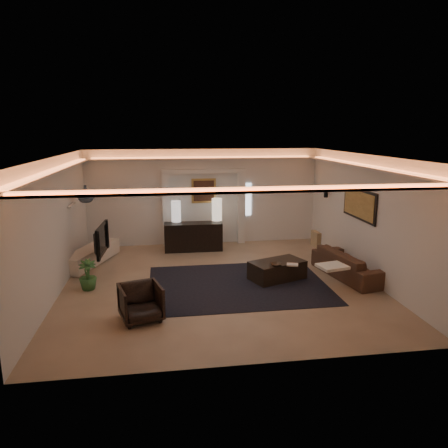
{
  "coord_description": "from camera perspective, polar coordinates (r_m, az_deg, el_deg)",
  "views": [
    {
      "loc": [
        -1.22,
        -9.05,
        3.46
      ],
      "look_at": [
        0.2,
        0.6,
        1.25
      ],
      "focal_mm": 33.47,
      "sensor_mm": 36.0,
      "label": 1
    }
  ],
  "objects": [
    {
      "name": "coffee_table",
      "position": [
        9.99,
        7.27,
        -6.35
      ],
      "size": [
        1.42,
        1.1,
        0.47
      ],
      "primitive_type": "cube",
      "rotation": [
        0.0,
        0.0,
        0.37
      ],
      "color": "#2F261F",
      "rests_on": "ground"
    },
    {
      "name": "lamp_right",
      "position": [
        12.39,
        -0.98,
        1.74
      ],
      "size": [
        0.31,
        0.31,
        0.66
      ],
      "primitive_type": "cylinder",
      "rotation": [
        0.0,
        0.0,
        0.04
      ],
      "color": "#F9E5C3",
      "rests_on": "console"
    },
    {
      "name": "ginger_jar",
      "position": [
        11.06,
        -18.38,
        3.93
      ],
      "size": [
        0.45,
        0.45,
        0.43
      ],
      "primitive_type": "imported",
      "rotation": [
        0.0,
        0.0,
        -0.1
      ],
      "color": "#384F5A",
      "rests_on": "wall_niche"
    },
    {
      "name": "area_rug",
      "position": [
        9.63,
        1.89,
        -8.25
      ],
      "size": [
        4.0,
        3.0,
        0.01
      ],
      "primitive_type": "cube",
      "color": "black",
      "rests_on": "ground"
    },
    {
      "name": "floor",
      "position": [
        9.76,
        -0.66,
        -7.99
      ],
      "size": [
        7.0,
        7.0,
        0.0
      ],
      "primitive_type": "plane",
      "color": "tan",
      "rests_on": "ground"
    },
    {
      "name": "cove_soffit",
      "position": [
        9.17,
        -0.7,
        7.51
      ],
      "size": [
        7.0,
        7.0,
        0.04
      ],
      "primitive_type": "cube",
      "color": "silver",
      "rests_on": "ceiling"
    },
    {
      "name": "sofa",
      "position": [
        10.48,
        16.77,
        -5.27
      ],
      "size": [
        2.25,
        1.21,
        0.62
      ],
      "primitive_type": "imported",
      "rotation": [
        0.0,
        0.0,
        1.75
      ],
      "color": "black",
      "rests_on": "ground"
    },
    {
      "name": "ceiling",
      "position": [
        9.15,
        -0.7,
        9.26
      ],
      "size": [
        7.0,
        7.0,
        0.0
      ],
      "primitive_type": "plane",
      "rotation": [
        3.14,
        0.0,
        0.0
      ],
      "color": "white",
      "rests_on": "ground"
    },
    {
      "name": "throw_blanket",
      "position": [
        9.43,
        14.58,
        -5.63
      ],
      "size": [
        0.68,
        0.6,
        0.06
      ],
      "primitive_type": "cube",
      "rotation": [
        0.0,
        0.0,
        0.22
      ],
      "color": "beige",
      "rests_on": "sofa"
    },
    {
      "name": "pilaster_right",
      "position": [
        12.89,
        2.37,
        2.2
      ],
      "size": [
        0.22,
        0.2,
        2.2
      ],
      "primitive_type": "cube",
      "color": "silver",
      "rests_on": "ground"
    },
    {
      "name": "wall_sconce",
      "position": [
        12.28,
        13.76,
        4.07
      ],
      "size": [
        0.12,
        0.12,
        0.22
      ],
      "primitive_type": "cylinder",
      "color": "black",
      "rests_on": "wall_right"
    },
    {
      "name": "figurine",
      "position": [
        12.21,
        -16.2,
        -1.11
      ],
      "size": [
        0.17,
        0.17,
        0.4
      ],
      "primitive_type": "cylinder",
      "rotation": [
        0.0,
        0.0,
        -0.19
      ],
      "color": "#492A20",
      "rests_on": "media_ledge"
    },
    {
      "name": "painting_frame",
      "position": [
        12.71,
        -2.78,
        4.56
      ],
      "size": [
        0.74,
        0.04,
        0.74
      ],
      "primitive_type": "cube",
      "color": "tan",
      "rests_on": "wall_back"
    },
    {
      "name": "painting_canvas",
      "position": [
        12.68,
        -2.77,
        4.55
      ],
      "size": [
        0.62,
        0.02,
        0.62
      ],
      "primitive_type": "cube",
      "color": "#4C2D1E",
      "rests_on": "wall_back"
    },
    {
      "name": "art_panel_gold",
      "position": [
        10.59,
        17.91,
        2.58
      ],
      "size": [
        0.02,
        1.5,
        0.62
      ],
      "primitive_type": "cube",
      "color": "tan",
      "rests_on": "wall_right"
    },
    {
      "name": "wall_back",
      "position": [
        12.77,
        -2.78,
        3.69
      ],
      "size": [
        7.0,
        0.0,
        7.0
      ],
      "primitive_type": "plane",
      "rotation": [
        1.57,
        0.0,
        0.0
      ],
      "color": "silver",
      "rests_on": "ground"
    },
    {
      "name": "wall_left",
      "position": [
        9.55,
        -21.99,
        -0.33
      ],
      "size": [
        0.0,
        7.0,
        7.0
      ],
      "primitive_type": "plane",
      "rotation": [
        1.57,
        0.0,
        1.57
      ],
      "color": "silver",
      "rests_on": "ground"
    },
    {
      "name": "alcove_header",
      "position": [
        12.57,
        -2.78,
        7.23
      ],
      "size": [
        2.52,
        0.2,
        0.12
      ],
      "primitive_type": "cube",
      "color": "silver",
      "rests_on": "wall_back"
    },
    {
      "name": "tv",
      "position": [
        10.79,
        -16.96,
        -1.94
      ],
      "size": [
        1.3,
        0.24,
        0.75
      ],
      "primitive_type": "imported",
      "rotation": [
        0.0,
        0.0,
        1.51
      ],
      "color": "black",
      "rests_on": "media_ledge"
    },
    {
      "name": "wall_niche",
      "position": [
        10.83,
        -20.09,
        2.37
      ],
      "size": [
        0.1,
        0.55,
        0.04
      ],
      "primitive_type": "cube",
      "color": "silver",
      "rests_on": "wall_left"
    },
    {
      "name": "art_panel_frame",
      "position": [
        10.6,
        18.03,
        2.58
      ],
      "size": [
        0.04,
        1.64,
        0.74
      ],
      "primitive_type": "cube",
      "color": "black",
      "rests_on": "wall_right"
    },
    {
      "name": "console",
      "position": [
        12.22,
        -4.22,
        -1.77
      ],
      "size": [
        1.68,
        0.54,
        0.83
      ],
      "primitive_type": "cube",
      "rotation": [
        0.0,
        0.0,
        -0.01
      ],
      "color": "black",
      "rests_on": "ground"
    },
    {
      "name": "wall_right",
      "position": [
        10.4,
        18.81,
        0.94
      ],
      "size": [
        0.0,
        7.0,
        7.0
      ],
      "primitive_type": "plane",
      "rotation": [
        1.57,
        0.0,
        -1.57
      ],
      "color": "silver",
      "rests_on": "ground"
    },
    {
      "name": "pilaster_left",
      "position": [
        12.67,
        -7.91,
        1.91
      ],
      "size": [
        0.22,
        0.2,
        2.2
      ],
      "primitive_type": "cube",
      "color": "silver",
      "rests_on": "ground"
    },
    {
      "name": "plant",
      "position": [
        9.73,
        -18.13,
        -6.63
      ],
      "size": [
        0.46,
        0.46,
        0.67
      ],
      "primitive_type": "imported",
      "rotation": [
        0.0,
        0.0,
        0.25
      ],
      "color": "#366A30",
      "rests_on": "ground"
    },
    {
      "name": "wall_front",
      "position": [
        6.02,
        3.81,
        -6.74
      ],
      "size": [
        7.0,
        0.0,
        7.0
      ],
      "primitive_type": "plane",
      "rotation": [
        -1.57,
        0.0,
        0.0
      ],
      "color": "silver",
      "rests_on": "ground"
    },
    {
      "name": "armchair",
      "position": [
        7.98,
        -11.29,
        -10.49
      ],
      "size": [
        0.91,
        0.92,
        0.68
      ],
      "primitive_type": "imported",
      "rotation": [
        0.0,
        0.0,
        0.28
      ],
      "color": "#2F2922",
      "rests_on": "ground"
    },
    {
      "name": "lamp_left",
      "position": [
        12.3,
        -6.56,
        1.57
      ],
      "size": [
        0.29,
        0.29,
        0.62
      ],
      "primitive_type": "cylinder",
      "rotation": [
        0.0,
        0.0,
        0.05
      ],
      "color": "beige",
      "rests_on": "console"
    },
    {
      "name": "media_ledge",
      "position": [
        11.57,
        -17.67,
        -4.09
      ],
      "size": [
        1.27,
        2.22,
        0.41
      ],
      "primitive_type": "cube",
      "rotation": [
        0.0,
        0.0,
        -0.36
      ],
      "color": "beige",
      "rests_on": "ground"
    },
    {
      "name": "daylight_slit",
      "position": [
        12.96,
        3.19,
        3.38
      ],
      "size": [
        0.25,
        0.03,
        1.0
      ],
      "primitive_type": "cube",
      "color": "white",
      "rests_on": "wall_back"
    },
    {
      "name": "magazine",
      "position": [
        9.68,
        9.33,
        -5.67
      ],
      "size": [
        0.3,
        0.26,
        0.03
      ],
      "primitive_type": "cube",
      "rotation": [
        0.0,
        0.0,
        -0.32
      ],
      "color": "beige",
      "rests_on": "coffee_table"
    },
    {
      "name": "bowl",
      "position": [
        9.57,
        7.13,
        -5.71
      ],
      "size": [
        0.32,
        0.32,
        0.07
      ],
      "primitive_type": "imported",
      "rotation": [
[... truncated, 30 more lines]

